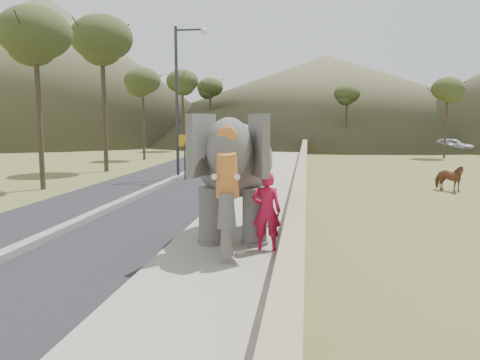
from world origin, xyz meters
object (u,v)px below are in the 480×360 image
object	(u,v)px
lamppost	(182,87)
cow	(449,178)
motorcyclist	(248,147)
elephant_and_man	(236,177)

from	to	relation	value
lamppost	cow	bearing A→B (deg)	-10.68
cow	motorcyclist	bearing A→B (deg)	74.53
lamppost	elephant_and_man	xyz separation A→B (m)	(4.71, -12.13, -3.16)
lamppost	motorcyclist	size ratio (longest dim) A/B	4.15
elephant_and_man	lamppost	bearing A→B (deg)	111.21
cow	elephant_and_man	size ratio (longest dim) A/B	0.32
lamppost	elephant_and_man	bearing A→B (deg)	-68.79
lamppost	motorcyclist	bearing A→B (deg)	85.16
elephant_and_man	motorcyclist	bearing A→B (deg)	96.65
elephant_and_man	motorcyclist	size ratio (longest dim) A/B	2.32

